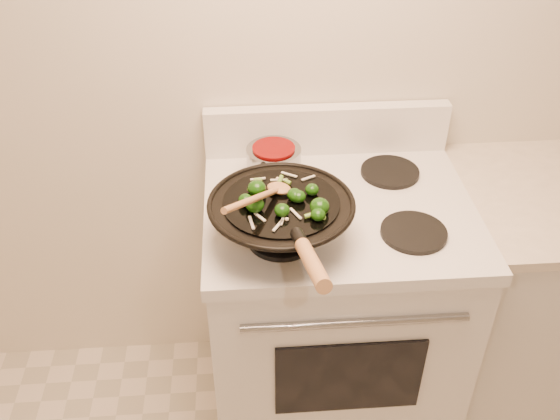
{
  "coord_description": "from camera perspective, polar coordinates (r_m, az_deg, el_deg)",
  "views": [
    {
      "loc": [
        -0.57,
        -0.27,
        1.98
      ],
      "look_at": [
        -0.47,
        1.02,
        1.02
      ],
      "focal_mm": 40.0,
      "sensor_mm": 36.0,
      "label": 1
    }
  ],
  "objects": [
    {
      "name": "counter_unit",
      "position": [
        2.36,
        23.33,
        -7.47
      ],
      "size": [
        0.76,
        0.62,
        0.91
      ],
      "color": "white",
      "rests_on": "ground"
    },
    {
      "name": "stirfry",
      "position": [
        1.57,
        0.45,
        0.95
      ],
      "size": [
        0.23,
        0.26,
        0.04
      ],
      "color": "#133B09",
      "rests_on": "wok"
    },
    {
      "name": "stove",
      "position": [
        2.11,
        4.73,
        -9.39
      ],
      "size": [
        0.78,
        0.67,
        1.08
      ],
      "color": "white",
      "rests_on": "ground"
    },
    {
      "name": "wok",
      "position": [
        1.62,
        0.14,
        -0.76
      ],
      "size": [
        0.38,
        0.63,
        0.24
      ],
      "color": "black",
      "rests_on": "stove"
    },
    {
      "name": "wooden_spoon",
      "position": [
        1.55,
        -1.43,
        1.44
      ],
      "size": [
        0.19,
        0.27,
        0.12
      ],
      "color": "#AF7445",
      "rests_on": "wok"
    },
    {
      "name": "saucepan",
      "position": [
        1.88,
        -0.59,
        4.45
      ],
      "size": [
        0.16,
        0.25,
        0.1
      ],
      "color": "gray",
      "rests_on": "stove"
    }
  ]
}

